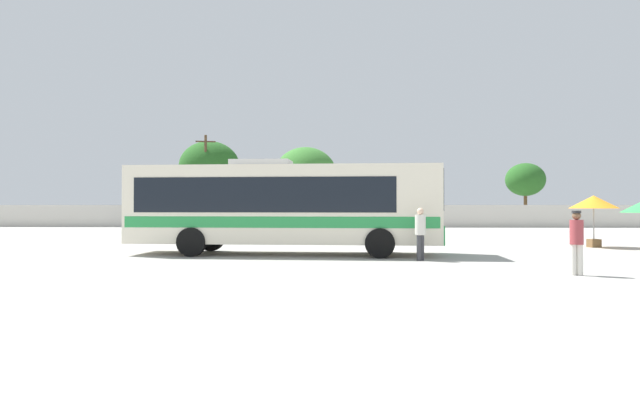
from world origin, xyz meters
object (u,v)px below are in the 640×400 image
(coach_bus_cream_green, at_px, (281,204))
(roadside_tree_midright, at_px, (372,180))
(passenger_waiting_on_apron, at_px, (577,238))
(roadside_tree_right, at_px, (525,180))
(parked_car_leftmost_dark_blue, at_px, (153,219))
(attendant_by_bus_door, at_px, (420,231))
(parked_car_second_dark_blue, at_px, (230,220))
(vendor_umbrella_near_gate_orange, at_px, (594,203))
(utility_pole_near, at_px, (206,179))
(roadside_tree_left, at_px, (210,167))
(roadside_tree_midleft, at_px, (306,173))

(coach_bus_cream_green, bearing_deg, roadside_tree_midright, 80.42)
(passenger_waiting_on_apron, relative_size, roadside_tree_right, 0.28)
(parked_car_leftmost_dark_blue, bearing_deg, attendant_by_bus_door, -54.87)
(parked_car_second_dark_blue, xyz_separation_m, roadside_tree_midright, (11.96, 9.86, 3.63))
(coach_bus_cream_green, distance_m, passenger_waiting_on_apron, 10.27)
(parked_car_leftmost_dark_blue, relative_size, parked_car_second_dark_blue, 1.01)
(vendor_umbrella_near_gate_orange, bearing_deg, parked_car_leftmost_dark_blue, 143.89)
(vendor_umbrella_near_gate_orange, bearing_deg, parked_car_second_dark_blue, 136.88)
(parked_car_second_dark_blue, distance_m, utility_pole_near, 7.67)
(passenger_waiting_on_apron, relative_size, roadside_tree_left, 0.21)
(passenger_waiting_on_apron, height_order, roadside_tree_left, roadside_tree_left)
(parked_car_second_dark_blue, bearing_deg, attendant_by_bus_door, -65.27)
(coach_bus_cream_green, relative_size, attendant_by_bus_door, 6.65)
(parked_car_leftmost_dark_blue, distance_m, roadside_tree_left, 9.50)
(vendor_umbrella_near_gate_orange, xyz_separation_m, roadside_tree_left, (-23.52, 26.90, 3.67))
(parked_car_second_dark_blue, relative_size, utility_pole_near, 0.50)
(parked_car_second_dark_blue, relative_size, roadside_tree_left, 0.51)
(passenger_waiting_on_apron, distance_m, roadside_tree_midleft, 37.45)
(vendor_umbrella_near_gate_orange, height_order, utility_pole_near, utility_pole_near)
(passenger_waiting_on_apron, xyz_separation_m, parked_car_leftmost_dark_blue, (-21.24, 28.97, -0.15))
(passenger_waiting_on_apron, bearing_deg, coach_bus_cream_green, 144.74)
(attendant_by_bus_door, bearing_deg, vendor_umbrella_near_gate_orange, 35.53)
(roadside_tree_left, distance_m, roadside_tree_midleft, 9.29)
(utility_pole_near, distance_m, roadside_tree_left, 2.72)
(attendant_by_bus_door, xyz_separation_m, passenger_waiting_on_apron, (3.47, -3.71, -0.03))
(roadside_tree_left, bearing_deg, parked_car_leftmost_dark_blue, -109.66)
(passenger_waiting_on_apron, bearing_deg, attendant_by_bus_door, 133.06)
(utility_pole_near, height_order, roadside_tree_right, utility_pole_near)
(roadside_tree_left, distance_m, roadside_tree_midright, 15.72)
(coach_bus_cream_green, distance_m, roadside_tree_right, 37.08)
(attendant_by_bus_door, bearing_deg, roadside_tree_left, 114.47)
(vendor_umbrella_near_gate_orange, bearing_deg, attendant_by_bus_door, -144.47)
(parked_car_leftmost_dark_blue, xyz_separation_m, roadside_tree_left, (2.76, 7.73, 4.80))
(utility_pole_near, bearing_deg, attendant_by_bus_door, -64.18)
(parked_car_leftmost_dark_blue, relative_size, roadside_tree_midleft, 0.57)
(vendor_umbrella_near_gate_orange, height_order, parked_car_second_dark_blue, vendor_umbrella_near_gate_orange)
(parked_car_leftmost_dark_blue, xyz_separation_m, roadside_tree_midright, (18.35, 9.32, 3.58))
(parked_car_leftmost_dark_blue, height_order, roadside_tree_left, roadside_tree_left)
(passenger_waiting_on_apron, height_order, parked_car_leftmost_dark_blue, passenger_waiting_on_apron)
(parked_car_leftmost_dark_blue, relative_size, utility_pole_near, 0.50)
(roadside_tree_left, distance_m, roadside_tree_right, 30.05)
(roadside_tree_left, height_order, roadside_tree_midright, roadside_tree_left)
(roadside_tree_right, bearing_deg, roadside_tree_left, -179.22)
(attendant_by_bus_door, distance_m, parked_car_leftmost_dark_blue, 30.88)
(vendor_umbrella_near_gate_orange, distance_m, roadside_tree_left, 35.92)
(coach_bus_cream_green, relative_size, roadside_tree_midleft, 1.57)
(parked_car_second_dark_blue, height_order, roadside_tree_midright, roadside_tree_midright)
(vendor_umbrella_near_gate_orange, relative_size, parked_car_second_dark_blue, 0.55)
(parked_car_second_dark_blue, bearing_deg, utility_pole_near, 120.21)
(vendor_umbrella_near_gate_orange, distance_m, roadside_tree_midright, 29.68)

